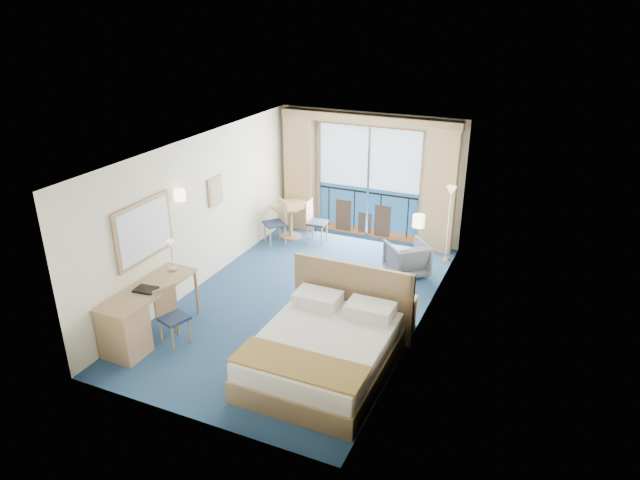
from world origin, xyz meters
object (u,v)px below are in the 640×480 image
(desk, at_px, (130,324))
(table_chair_a, at_px, (314,219))
(round_table, at_px, (290,213))
(table_chair_b, at_px, (278,219))
(armchair, at_px, (407,259))
(bed, at_px, (325,350))
(desk_chair, at_px, (170,312))
(nightstand, at_px, (400,314))
(floor_lamp, at_px, (450,205))

(desk, xyz_separation_m, table_chair_a, (0.75, 4.82, 0.06))
(round_table, distance_m, table_chair_b, 0.42)
(armchair, height_order, table_chair_a, table_chair_a)
(bed, bearing_deg, desk_chair, -173.98)
(table_chair_a, bearing_deg, nightstand, -139.03)
(bed, relative_size, table_chair_b, 2.40)
(desk, bearing_deg, armchair, 53.59)
(bed, xyz_separation_m, desk, (-2.80, -0.70, 0.11))
(bed, bearing_deg, table_chair_b, 125.76)
(desk, bearing_deg, floor_lamp, 54.72)
(desk, relative_size, round_table, 2.11)
(desk_chair, xyz_separation_m, table_chair_a, (0.36, 4.38, 0.01))
(floor_lamp, bearing_deg, bed, -99.82)
(nightstand, height_order, table_chair_b, table_chair_b)
(bed, height_order, nightstand, bed)
(armchair, bearing_deg, desk_chair, 12.43)
(round_table, bearing_deg, floor_lamp, 2.94)
(bed, xyz_separation_m, desk_chair, (-2.41, -0.25, 0.16))
(armchair, height_order, round_table, round_table)
(floor_lamp, xyz_separation_m, table_chair_b, (-3.44, -0.58, -0.63))
(bed, relative_size, round_table, 2.76)
(table_chair_a, height_order, table_chair_b, table_chair_b)
(round_table, xyz_separation_m, table_chair_b, (-0.08, -0.41, -0.03))
(armchair, distance_m, desk, 5.08)
(table_chair_a, bearing_deg, table_chair_b, 116.80)
(armchair, relative_size, desk, 0.41)
(round_table, bearing_deg, desk_chair, -87.42)
(floor_lamp, distance_m, desk, 6.18)
(floor_lamp, bearing_deg, desk, -125.28)
(armchair, height_order, desk, desk)
(bed, relative_size, desk_chair, 2.58)
(bed, xyz_separation_m, round_table, (-2.61, 4.14, 0.23))
(armchair, bearing_deg, floor_lamp, -161.75)
(bed, xyz_separation_m, nightstand, (0.66, 1.46, -0.06))
(desk, height_order, table_chair_a, table_chair_a)
(desk_chair, xyz_separation_m, round_table, (-0.20, 4.40, 0.07))
(nightstand, bearing_deg, floor_lamp, 88.24)
(table_chair_a, xyz_separation_m, table_chair_b, (-0.64, -0.39, 0.02))
(desk, relative_size, table_chair_b, 1.83)
(nightstand, bearing_deg, desk, -148.08)
(table_chair_b, bearing_deg, bed, -12.85)
(bed, relative_size, nightstand, 4.08)
(nightstand, relative_size, floor_lamp, 0.36)
(desk_chair, height_order, table_chair_b, table_chair_b)
(bed, height_order, table_chair_b, bed)
(floor_lamp, relative_size, desk_chair, 1.75)
(table_chair_b, bearing_deg, nightstand, 7.16)
(nightstand, xyz_separation_m, round_table, (-3.27, 2.69, 0.28))
(round_table, relative_size, table_chair_a, 0.91)
(nightstand, relative_size, table_chair_a, 0.61)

